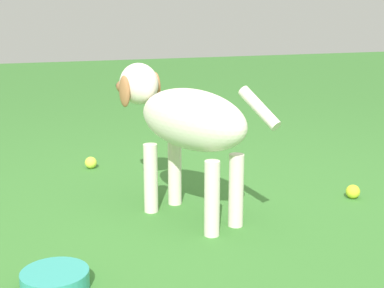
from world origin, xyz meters
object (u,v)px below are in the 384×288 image
water_bowl (55,280)px  tennis_ball_1 (353,192)px  dog (183,120)px  tennis_ball_0 (91,163)px

water_bowl → tennis_ball_1: bearing=-162.4°
dog → water_bowl: bearing=104.0°
tennis_ball_0 → tennis_ball_1: same height
tennis_ball_1 → dog: bearing=-3.2°
dog → tennis_ball_0: size_ratio=13.10×
tennis_ball_1 → water_bowl: 1.48m
tennis_ball_0 → tennis_ball_1: size_ratio=1.00×
tennis_ball_0 → dog: bearing=108.1°
water_bowl → dog: bearing=-139.9°
dog → tennis_ball_1: bearing=-119.2°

